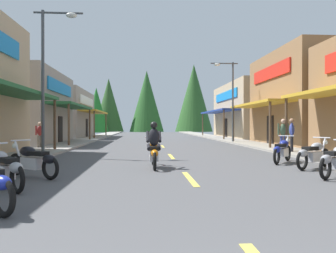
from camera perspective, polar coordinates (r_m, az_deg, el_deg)
The scene contains 19 objects.
ground at distance 24.82m, azimuth -1.26°, elevation -3.16°, with size 10.82×77.92×0.10m, color #4C4C4F.
sidewalk_left at distance 25.35m, azimuth -16.28°, elevation -2.86°, with size 2.32×77.92×0.12m, color #9E9991.
sidewalk_right at distance 25.98m, azimuth 13.39°, elevation -2.77°, with size 2.32×77.92×0.12m, color gray.
centerline_dashes at distance 30.18m, azimuth -1.77°, elevation -2.43°, with size 0.16×55.35×0.01m.
storefront_left_middle at distance 27.89m, azimuth -24.01°, elevation 2.97°, with size 7.84×9.72×5.51m.
storefront_left_far at distance 39.37m, azimuth -18.52°, elevation 2.03°, with size 8.46×11.63×5.28m.
storefront_right_middle at distance 26.33m, azimuth 24.87°, elevation 4.29°, with size 9.39×9.35×6.60m.
storefront_right_far at distance 38.00m, azimuth 15.08°, elevation 2.58°, with size 8.91×12.84×5.91m.
streetlamp_left at distance 16.24m, azimuth -19.55°, elevation 10.34°, with size 2.19×0.30×6.64m.
streetlamp_right at distance 26.99m, azimuth 10.36°, elevation 6.09°, with size 2.19×0.30×6.43m.
motorcycle_parked_right_2 at distance 12.14m, azimuth 23.69°, elevation -4.32°, with size 1.82×1.29×1.04m.
motorcycle_parked_right_3 at distance 13.50m, azimuth 19.00°, elevation -3.84°, with size 1.41×1.73×1.04m.
motorcycle_parked_left_1 at distance 8.46m, azimuth -26.36°, elevation -6.36°, with size 1.54×1.63×1.04m.
motorcycle_parked_left_2 at distance 9.95m, azimuth -22.14°, elevation -5.34°, with size 1.80×1.33×1.04m.
rider_cruising_lead at distance 11.31m, azimuth -2.44°, elevation -3.79°, with size 0.60×2.14×1.57m.
pedestrian_by_shop at distance 17.70m, azimuth 20.45°, elevation -1.08°, with size 0.38×0.53×1.78m.
pedestrian_browsing at distance 18.32m, azimuth 19.15°, elevation -1.05°, with size 0.56×0.32×1.76m.
pedestrian_waiting at distance 20.93m, azimuth -21.10°, elevation -1.14°, with size 0.44×0.44×1.62m.
treeline_backdrop at distance 67.86m, azimuth -2.23°, elevation 4.34°, with size 25.52×11.58×13.96m.
Camera 1 is at (-1.24, -0.78, 1.47)m, focal length 35.56 mm.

